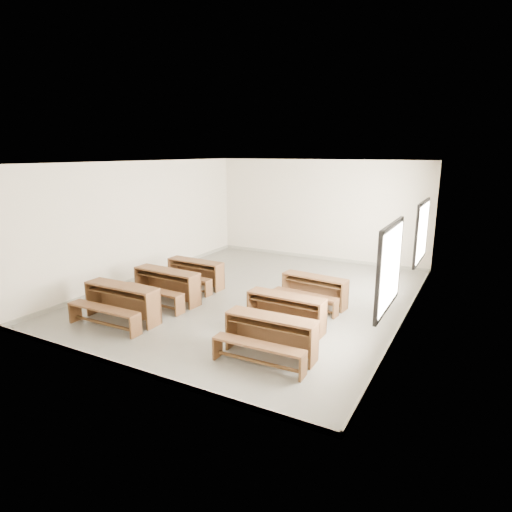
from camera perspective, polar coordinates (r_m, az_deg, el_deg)
The scene contains 7 objects.
room at distance 9.98m, azimuth 0.46°, elevation 6.33°, with size 8.50×8.50×3.20m.
desk_set_0 at distance 9.30m, azimuth -17.63°, elevation -5.66°, with size 1.71×0.90×0.76m.
desk_set_1 at distance 10.19m, azimuth -11.98°, elevation -3.63°, with size 1.73×0.96×0.76m.
desk_set_2 at distance 11.19m, azimuth -8.20°, elevation -2.08°, with size 1.58×0.85×0.70m.
desk_set_3 at distance 7.39m, azimuth 1.84°, elevation -10.31°, with size 1.62×0.87×0.72m.
desk_set_4 at distance 8.46m, azimuth 3.85°, elevation -7.20°, with size 1.59×0.85×0.71m.
desk_set_5 at distance 9.85m, azimuth 7.68°, elevation -4.32°, with size 1.59×0.93×0.68m.
Camera 1 is at (4.74, -8.74, 3.43)m, focal length 30.00 mm.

